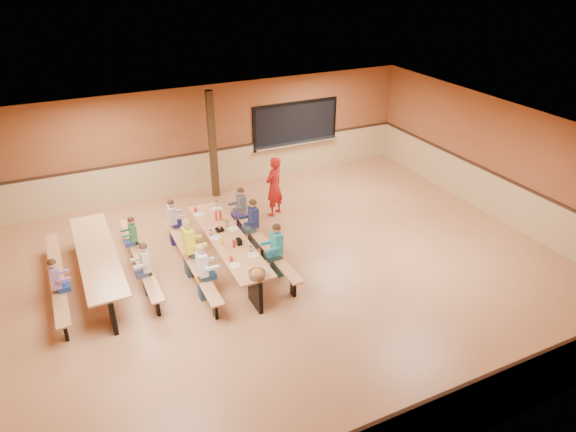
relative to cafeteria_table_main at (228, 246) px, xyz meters
name	(u,v)px	position (x,y,z in m)	size (l,w,h in m)	color
ground	(289,271)	(1.12, -0.73, -0.53)	(12.00, 12.00, 0.00)	#A5653E
room_envelope	(289,244)	(1.12, -0.73, 0.16)	(12.04, 10.04, 3.02)	brown
kitchen_pass_through	(296,126)	(3.72, 4.23, 0.96)	(2.78, 0.28, 1.38)	black
structural_post	(213,145)	(0.92, 3.67, 0.97)	(0.18, 0.18, 3.00)	#312110
cafeteria_table_main	(228,246)	(0.00, 0.00, 0.00)	(1.91, 3.70, 0.74)	#BF7E4C
cafeteria_table_second	(99,261)	(-2.62, 0.57, 0.00)	(1.91, 3.70, 0.74)	#BF7E4C
seated_child_white_left	(203,272)	(-0.83, -0.86, 0.09)	(0.38, 0.31, 1.23)	white
seated_adult_yellow	(189,248)	(-0.83, 0.07, 0.14)	(0.43, 0.35, 1.33)	#FAF421
seated_child_grey_left	(173,222)	(-0.83, 1.52, 0.05)	(0.34, 0.28, 1.14)	#B9B9B9
seated_child_teal_right	(277,251)	(0.82, -0.76, 0.09)	(0.38, 0.31, 1.23)	teal
seated_child_navy_right	(254,224)	(0.82, 0.55, 0.09)	(0.38, 0.31, 1.22)	#1C224E
seated_child_char_right	(242,211)	(0.82, 1.33, 0.07)	(0.36, 0.30, 1.19)	#474C51
seated_child_purple_sec	(57,286)	(-3.44, -0.05, 0.05)	(0.34, 0.28, 1.15)	#966494
seated_child_green_sec	(134,240)	(-1.79, 1.12, 0.03)	(0.32, 0.26, 1.10)	#357147
seated_child_tan_sec	(146,269)	(-1.79, -0.21, 0.05)	(0.34, 0.28, 1.15)	beige
standing_woman	(274,186)	(1.95, 1.89, 0.27)	(0.58, 0.38, 1.60)	#A11612
punch_pitcher	(218,215)	(0.09, 0.88, 0.32)	(0.16, 0.16, 0.22)	red
chip_bowl	(257,274)	(0.01, -1.65, 0.29)	(0.32, 0.32, 0.15)	orange
napkin_dispenser	(239,242)	(0.13, -0.37, 0.28)	(0.10, 0.14, 0.13)	black
condiment_mustard	(222,241)	(-0.21, -0.23, 0.30)	(0.06, 0.06, 0.17)	yellow
condiment_ketchup	(234,244)	(-0.01, -0.43, 0.30)	(0.06, 0.06, 0.17)	#B2140F
table_paddle	(219,225)	(-0.05, 0.36, 0.35)	(0.16, 0.16, 0.56)	black
place_settings	(227,235)	(0.00, 0.00, 0.27)	(0.65, 3.30, 0.11)	beige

